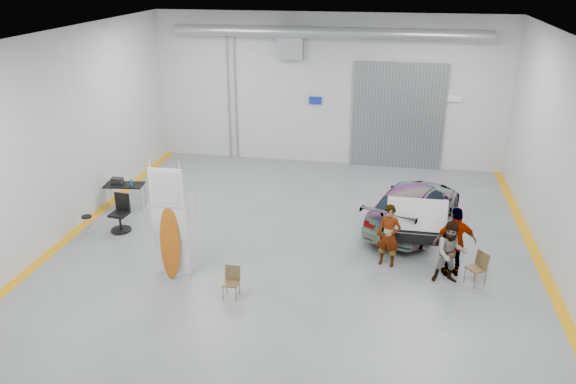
% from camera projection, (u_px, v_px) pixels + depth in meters
% --- Properties ---
extents(ground, '(16.00, 16.00, 0.00)m').
position_uv_depth(ground, '(293.00, 252.00, 16.15)').
color(ground, slate).
rests_on(ground, ground).
extents(room_shell, '(14.02, 16.18, 6.01)m').
position_uv_depth(room_shell, '(314.00, 96.00, 16.58)').
color(room_shell, silver).
rests_on(room_shell, ground).
extents(sedan_car, '(3.49, 5.16, 1.39)m').
position_uv_depth(sedan_car, '(414.00, 205.00, 17.56)').
color(sedan_car, white).
rests_on(sedan_car, ground).
extents(person_a, '(0.73, 0.56, 1.77)m').
position_uv_depth(person_a, '(389.00, 236.00, 15.17)').
color(person_a, olive).
rests_on(person_a, ground).
extents(person_b, '(0.89, 0.71, 1.71)m').
position_uv_depth(person_b, '(451.00, 253.00, 14.35)').
color(person_b, '#445D7D').
rests_on(person_b, ground).
extents(person_c, '(1.20, 0.69, 1.94)m').
position_uv_depth(person_c, '(455.00, 242.00, 14.64)').
color(person_c, brown).
rests_on(person_c, ground).
extents(surfboard_display, '(0.92, 0.26, 3.24)m').
position_uv_depth(surfboard_display, '(169.00, 232.00, 14.40)').
color(surfboard_display, white).
rests_on(surfboard_display, ground).
extents(folding_chair_near, '(0.39, 0.40, 0.81)m').
position_uv_depth(folding_chair_near, '(231.00, 289.00, 13.89)').
color(folding_chair_near, brown).
rests_on(folding_chair_near, ground).
extents(folding_chair_far, '(0.57, 0.66, 0.87)m').
position_uv_depth(folding_chair_far, '(475.00, 274.00, 14.48)').
color(folding_chair_far, brown).
rests_on(folding_chair_far, ground).
extents(shop_stool, '(0.32, 0.32, 0.63)m').
position_uv_depth(shop_stool, '(88.00, 225.00, 17.06)').
color(shop_stool, black).
rests_on(shop_stool, ground).
extents(work_table, '(1.36, 0.80, 1.05)m').
position_uv_depth(work_table, '(122.00, 184.00, 18.87)').
color(work_table, '#919399').
rests_on(work_table, ground).
extents(office_chair, '(0.62, 0.62, 1.16)m').
position_uv_depth(office_chair, '(121.00, 215.00, 17.29)').
color(office_chair, black).
rests_on(office_chair, ground).
extents(trunk_lid, '(1.62, 0.98, 0.04)m').
position_uv_depth(trunk_lid, '(418.00, 212.00, 15.34)').
color(trunk_lid, silver).
rests_on(trunk_lid, sedan_car).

